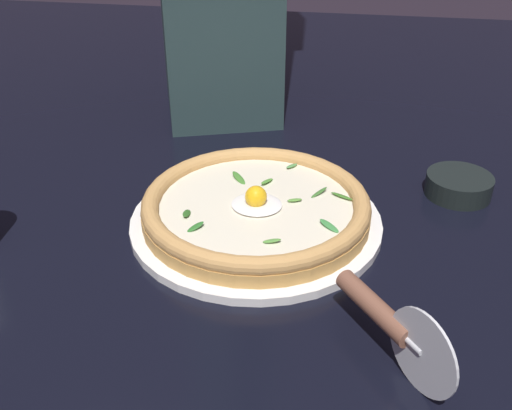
# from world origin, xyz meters

# --- Properties ---
(ground_plane) EXTENTS (2.40, 2.40, 0.03)m
(ground_plane) POSITION_xyz_m (0.00, 0.00, -0.01)
(ground_plane) COLOR black
(ground_plane) RESTS_ON ground
(pizza_plate) EXTENTS (0.34, 0.34, 0.01)m
(pizza_plate) POSITION_xyz_m (0.02, 0.03, 0.01)
(pizza_plate) COLOR white
(pizza_plate) RESTS_ON ground
(pizza) EXTENTS (0.31, 0.31, 0.05)m
(pizza) POSITION_xyz_m (0.02, 0.03, 0.03)
(pizza) COLOR tan
(pizza) RESTS_ON pizza_plate
(side_bowl) EXTENTS (0.10, 0.10, 0.03)m
(side_bowl) POSITION_xyz_m (-0.26, -0.10, 0.02)
(side_bowl) COLOR black
(side_bowl) RESTS_ON ground
(pizza_cutter) EXTENTS (0.11, 0.14, 0.09)m
(pizza_cutter) POSITION_xyz_m (-0.15, 0.25, 0.04)
(pizza_cutter) COLOR silver
(pizza_cutter) RESTS_ON ground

